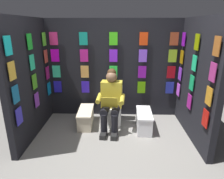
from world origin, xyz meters
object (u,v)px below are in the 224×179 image
object	(u,v)px
toilet	(112,109)
person_reading	(111,100)
comic_longbox_far	(144,121)
comic_longbox_near	(86,117)

from	to	relation	value
toilet	person_reading	bearing A→B (deg)	90.71
toilet	person_reading	world-z (taller)	person_reading
person_reading	comic_longbox_far	world-z (taller)	person_reading
toilet	comic_longbox_near	world-z (taller)	toilet
person_reading	comic_longbox_far	bearing A→B (deg)	-174.62
toilet	comic_longbox_far	distance (m)	0.68
comic_longbox_near	comic_longbox_far	xyz separation A→B (m)	(-1.17, 0.14, 0.02)
comic_longbox_near	comic_longbox_far	world-z (taller)	comic_longbox_far
person_reading	comic_longbox_far	xyz separation A→B (m)	(-0.65, -0.00, -0.42)
person_reading	comic_longbox_far	size ratio (longest dim) A/B	1.74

